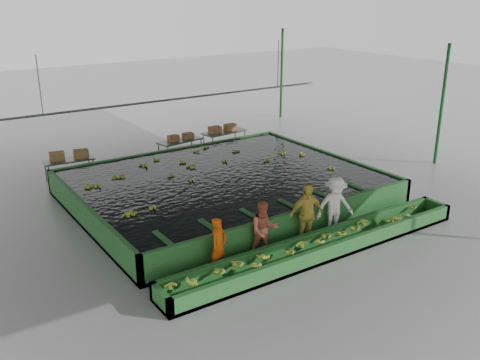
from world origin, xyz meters
TOP-DOWN VIEW (x-y plane):
  - ground at (0.00, 0.00)m, footprint 80.00×80.00m
  - shed_roof at (0.00, 0.00)m, footprint 20.00×22.00m
  - shed_posts at (0.00, 0.00)m, footprint 20.00×22.00m
  - flotation_tank at (0.00, 1.50)m, footprint 10.00×8.00m
  - tank_water at (0.00, 1.50)m, footprint 9.70×7.70m
  - sorting_trough at (0.00, -3.60)m, footprint 10.00×1.00m
  - cableway_rail at (0.00, 5.00)m, footprint 0.08×0.08m
  - rail_hanger_left at (-5.00, 5.00)m, footprint 0.04×0.04m
  - rail_hanger_right at (5.00, 5.00)m, footprint 0.04×0.04m
  - worker_a at (-2.88, -2.80)m, footprint 0.65×0.56m
  - worker_b at (-1.43, -2.80)m, footprint 0.96×0.85m
  - worker_c at (0.08, -2.80)m, footprint 1.14×0.63m
  - worker_d at (1.19, -2.80)m, footprint 1.33×1.01m
  - packing_table_left at (-3.90, 6.51)m, footprint 1.90×0.86m
  - packing_table_mid at (0.90, 6.48)m, footprint 2.06×1.07m
  - packing_table_right at (3.22, 6.58)m, footprint 2.11×1.01m
  - box_stack_left at (-3.86, 6.55)m, footprint 1.50×0.68m
  - box_stack_mid at (0.94, 6.49)m, footprint 1.18×0.36m
  - box_stack_right at (3.13, 6.57)m, footprint 1.37×0.42m
  - floating_bananas at (0.00, 2.30)m, footprint 8.14×5.55m
  - trough_bananas at (0.00, -3.60)m, footprint 8.49×0.57m

SIDE VIEW (x-z plane):
  - ground at x=0.00m, z-range 0.00..0.00m
  - sorting_trough at x=0.00m, z-range 0.00..0.50m
  - trough_bananas at x=0.00m, z-range 0.34..0.46m
  - packing_table_left at x=-3.90m, z-range 0.00..0.85m
  - packing_table_mid at x=0.90m, z-range 0.00..0.89m
  - flotation_tank at x=0.00m, z-range 0.00..0.90m
  - packing_table_right at x=3.22m, z-range 0.00..0.93m
  - worker_a at x=-2.88m, z-range 0.00..1.50m
  - worker_b at x=-1.43m, z-range 0.00..1.63m
  - box_stack_left at x=-3.86m, z-range 0.69..1.00m
  - tank_water at x=0.00m, z-range 0.85..0.85m
  - floating_bananas at x=0.00m, z-range 0.79..0.91m
  - box_stack_mid at x=0.94m, z-range 0.77..1.02m
  - worker_d at x=1.19m, z-range 0.00..1.82m
  - worker_c at x=0.08m, z-range 0.00..1.83m
  - box_stack_right at x=3.13m, z-range 0.78..1.08m
  - shed_posts at x=0.00m, z-range 0.00..5.00m
  - cableway_rail at x=0.00m, z-range -4.00..10.00m
  - rail_hanger_left at x=-5.00m, z-range 3.00..5.00m
  - rail_hanger_right at x=5.00m, z-range 3.00..5.00m
  - shed_roof at x=0.00m, z-range 4.98..5.02m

